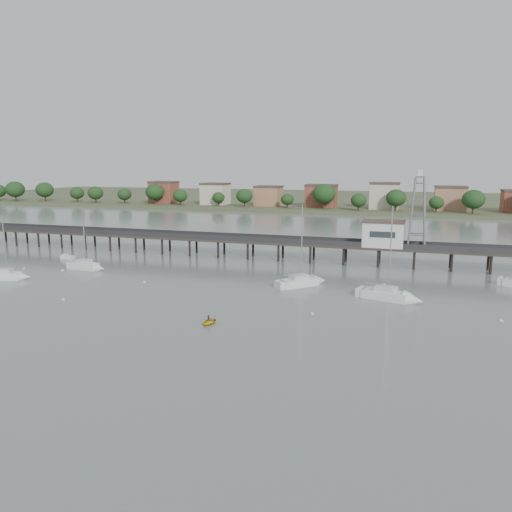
{
  "coord_description": "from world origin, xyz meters",
  "views": [
    {
      "loc": [
        30.72,
        -43.61,
        20.61
      ],
      "look_at": [
        3.54,
        42.0,
        4.0
      ],
      "focal_mm": 35.0,
      "sensor_mm": 36.0,
      "label": 1
    }
  ],
  "objects": [
    {
      "name": "lattice_tower",
      "position": [
        31.5,
        60.0,
        11.1
      ],
      "size": [
        3.2,
        3.2,
        15.5
      ],
      "color": "slate",
      "rests_on": "ground"
    },
    {
      "name": "sailboat_b",
      "position": [
        -29.96,
        38.41,
        0.64
      ],
      "size": [
        7.92,
        2.93,
        12.86
      ],
      "rotation": [
        0.0,
        0.0,
        -0.09
      ],
      "color": "white",
      "rests_on": "ground"
    },
    {
      "name": "pier_building",
      "position": [
        25.0,
        60.0,
        6.67
      ],
      "size": [
        8.4,
        5.4,
        5.3
      ],
      "color": "silver",
      "rests_on": "ground"
    },
    {
      "name": "sailboat_a",
      "position": [
        -38.19,
        26.86,
        0.65
      ],
      "size": [
        7.46,
        4.34,
        11.95
      ],
      "rotation": [
        0.0,
        0.0,
        0.34
      ],
      "color": "white",
      "rests_on": "ground"
    },
    {
      "name": "sailboat_c",
      "position": [
        13.65,
        38.77,
        0.64
      ],
      "size": [
        8.12,
        8.17,
        14.67
      ],
      "rotation": [
        0.0,
        0.0,
        0.79
      ],
      "color": "white",
      "rests_on": "ground"
    },
    {
      "name": "mooring_buoys",
      "position": [
        -3.48,
        30.5,
        0.08
      ],
      "size": [
        86.04,
        25.41,
        0.39
      ],
      "color": "beige",
      "rests_on": "ground"
    },
    {
      "name": "white_tender",
      "position": [
        -41.6,
        46.66,
        0.38
      ],
      "size": [
        3.2,
        1.45,
        1.22
      ],
      "rotation": [
        0.0,
        0.0,
        -0.05
      ],
      "color": "white",
      "rests_on": "ground"
    },
    {
      "name": "far_shore",
      "position": [
        0.36,
        239.58,
        0.95
      ],
      "size": [
        500.0,
        170.0,
        10.4
      ],
      "color": "#475133",
      "rests_on": "ground"
    },
    {
      "name": "sailboat_d",
      "position": [
        28.75,
        33.14,
        0.63
      ],
      "size": [
        9.73,
        5.2,
        15.32
      ],
      "rotation": [
        0.0,
        0.0,
        -0.28
      ],
      "color": "white",
      "rests_on": "ground"
    },
    {
      "name": "dinghy_occupant",
      "position": [
        5.85,
        14.17,
        0.0
      ],
      "size": [
        0.57,
        1.03,
        0.23
      ],
      "primitive_type": "imported",
      "rotation": [
        0.0,
        0.0,
        3.38
      ],
      "color": "black",
      "rests_on": "ground"
    },
    {
      "name": "pier",
      "position": [
        0.0,
        60.0,
        3.79
      ],
      "size": [
        150.0,
        5.0,
        5.5
      ],
      "color": "#2D2823",
      "rests_on": "ground"
    },
    {
      "name": "yellow_dinghy",
      "position": [
        5.85,
        14.17,
        0.0
      ],
      "size": [
        2.13,
        0.75,
        2.93
      ],
      "primitive_type": "imported",
      "rotation": [
        0.0,
        0.0,
        -0.07
      ],
      "color": "yellow",
      "rests_on": "ground"
    },
    {
      "name": "ground_plane",
      "position": [
        0.0,
        0.0,
        0.0
      ],
      "size": [
        500.0,
        500.0,
        0.0
      ],
      "primitive_type": "plane",
      "color": "slate",
      "rests_on": "ground"
    }
  ]
}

